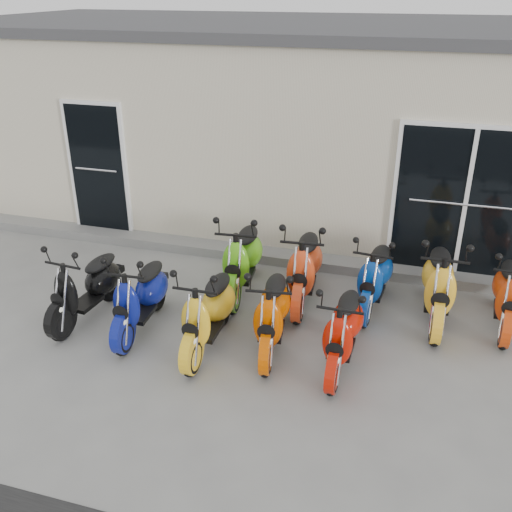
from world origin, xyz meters
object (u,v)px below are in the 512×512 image
object	(u,v)px
scooter_front_blue	(140,289)
scooter_front_orange_a	(208,303)
scooter_back_blue	(376,269)
scooter_front_black	(85,279)
scooter_back_green	(242,250)
scooter_back_yellow	(440,275)
scooter_front_red	(344,322)
scooter_back_extra	(510,286)
scooter_back_red	(305,258)
scooter_front_orange_b	(272,304)

from	to	relation	value
scooter_front_blue	scooter_front_orange_a	distance (m)	0.96
scooter_back_blue	scooter_front_orange_a	bearing A→B (deg)	-135.07
scooter_front_black	scooter_front_blue	size ratio (longest dim) A/B	0.99
scooter_back_green	scooter_back_yellow	bearing A→B (deg)	-5.67
scooter_front_red	scooter_back_green	distance (m)	2.08
scooter_front_red	scooter_back_blue	bearing A→B (deg)	82.77
scooter_back_green	scooter_back_blue	distance (m)	1.82
scooter_front_blue	scooter_back_extra	xyz separation A→B (m)	(4.40, 1.38, -0.01)
scooter_front_black	scooter_back_red	distance (m)	2.88
scooter_front_blue	scooter_back_blue	bearing A→B (deg)	23.59
scooter_back_yellow	scooter_back_extra	distance (m)	0.86
scooter_back_red	scooter_back_extra	xyz separation A→B (m)	(2.60, 0.09, -0.07)
scooter_front_red	scooter_back_green	xyz separation A→B (m)	(-1.61, 1.32, 0.07)
scooter_back_blue	scooter_back_yellow	distance (m)	0.82
scooter_front_blue	scooter_back_green	xyz separation A→B (m)	(0.92, 1.29, 0.06)
scooter_front_red	scooter_back_green	world-z (taller)	scooter_back_green
scooter_front_black	scooter_back_green	size ratio (longest dim) A/B	0.90
scooter_front_orange_b	scooter_back_red	world-z (taller)	scooter_back_red
scooter_back_green	scooter_back_red	xyz separation A→B (m)	(0.88, 0.00, -0.00)
scooter_back_extra	scooter_front_orange_a	bearing A→B (deg)	-151.54
scooter_back_green	scooter_back_yellow	world-z (taller)	scooter_back_green
scooter_front_blue	scooter_front_orange_b	xyz separation A→B (m)	(1.67, 0.09, 0.01)
scooter_front_blue	scooter_front_orange_b	size ratio (longest dim) A/B	0.99
scooter_back_extra	scooter_back_blue	bearing A→B (deg)	-175.16
scooter_back_yellow	scooter_front_black	bearing A→B (deg)	-164.78
scooter_back_extra	scooter_front_blue	bearing A→B (deg)	-157.70
scooter_back_red	scooter_back_blue	world-z (taller)	scooter_back_red
scooter_back_red	scooter_back_blue	xyz separation A→B (m)	(0.94, 0.09, -0.07)
scooter_front_red	scooter_back_red	bearing A→B (deg)	120.03
scooter_front_black	scooter_front_blue	bearing A→B (deg)	1.73
scooter_front_orange_b	scooter_back_yellow	distance (m)	2.23
scooter_front_red	scooter_back_green	size ratio (longest dim) A/B	0.89
scooter_front_black	scooter_back_yellow	bearing A→B (deg)	21.05
scooter_front_orange_a	scooter_front_orange_b	bearing A→B (deg)	15.49
scooter_back_red	scooter_back_blue	bearing A→B (deg)	0.74
scooter_back_blue	scooter_front_blue	bearing A→B (deg)	-148.37
scooter_back_blue	scooter_back_extra	distance (m)	1.66
scooter_front_orange_a	scooter_back_extra	distance (m)	3.77
scooter_front_orange_a	scooter_back_extra	world-z (taller)	scooter_front_orange_a
scooter_back_green	scooter_back_yellow	xyz separation A→B (m)	(2.63, 0.00, -0.00)
scooter_front_blue	scooter_front_orange_a	xyz separation A→B (m)	(0.95, -0.13, 0.02)
scooter_front_blue	scooter_front_orange_b	distance (m)	1.68
scooter_front_red	scooter_front_blue	bearing A→B (deg)	-179.38
scooter_front_blue	scooter_front_orange_b	world-z (taller)	scooter_front_orange_b
scooter_front_black	scooter_back_extra	bearing A→B (deg)	19.48
scooter_back_red	scooter_back_blue	distance (m)	0.94
scooter_front_orange_b	scooter_front_red	size ratio (longest dim) A/B	1.03
scooter_back_yellow	scooter_front_orange_b	bearing A→B (deg)	-148.07
scooter_front_blue	scooter_back_red	size ratio (longest dim) A/B	0.91
scooter_front_orange_a	scooter_back_blue	xyz separation A→B (m)	(1.79, 1.51, -0.02)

